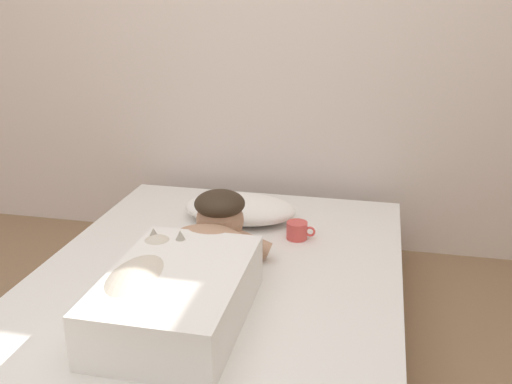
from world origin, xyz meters
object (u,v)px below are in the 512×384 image
Objects in this scene: bed at (213,318)px; dog at (140,291)px; pillow at (240,209)px; cell_phone at (189,329)px; person_lying at (191,272)px; coffee_cup at (297,230)px.

bed is 0.43m from dog.
bed is 0.63m from pillow.
dog is 0.20m from cell_phone.
person_lying is 7.36× the size of coffee_cup.
pillow reaches higher than cell_phone.
cell_phone is (0.06, -0.92, -0.05)m from pillow.
dog reaches higher than pillow.
bed is 0.54m from coffee_cup.
coffee_cup is (0.25, 0.44, 0.20)m from bed.
dog is 4.11× the size of cell_phone.
dog is at bearing -127.70° from person_lying.
coffee_cup is (0.29, -0.15, -0.02)m from pillow.
person_lying reaches higher than bed.
cell_phone is at bearing -106.66° from coffee_cup.
bed is at bearing 63.49° from dog.
person_lying is (-0.03, -0.14, 0.27)m from bed.
dog is at bearing 170.25° from cell_phone.
person_lying is 6.57× the size of cell_phone.
person_lying is 1.60× the size of dog.
dog reaches higher than bed.
coffee_cup is at bearing 61.47° from dog.
cell_phone is (0.02, -0.33, 0.16)m from bed.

